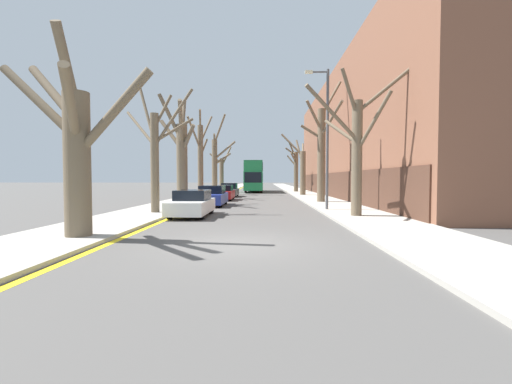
{
  "coord_description": "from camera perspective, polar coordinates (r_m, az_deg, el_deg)",
  "views": [
    {
      "loc": [
        0.79,
        -9.75,
        1.91
      ],
      "look_at": [
        -0.23,
        33.52,
        0.2
      ],
      "focal_mm": 24.0,
      "sensor_mm": 36.0,
      "label": 1
    }
  ],
  "objects": [
    {
      "name": "ground_plane",
      "position": [
        9.96,
        -3.27,
        -8.81
      ],
      "size": [
        300.0,
        300.0,
        0.0
      ],
      "primitive_type": "plane",
      "color": "#4C4947"
    },
    {
      "name": "sidewalk_left",
      "position": [
        60.12,
        -4.83,
        0.49
      ],
      "size": [
        3.49,
        120.0,
        0.12
      ],
      "primitive_type": "cube",
      "color": "#A39E93",
      "rests_on": "ground"
    },
    {
      "name": "sidewalk_right",
      "position": [
        59.97,
        6.04,
        0.48
      ],
      "size": [
        3.49,
        120.0,
        0.12
      ],
      "primitive_type": "cube",
      "color": "#A39E93",
      "rests_on": "ground"
    },
    {
      "name": "building_facade_right",
      "position": [
        37.39,
        19.7,
        8.66
      ],
      "size": [
        10.08,
        44.05,
        12.34
      ],
      "color": "brown",
      "rests_on": "ground"
    },
    {
      "name": "kerb_line_stripe",
      "position": [
        59.95,
        -3.0,
        0.44
      ],
      "size": [
        0.24,
        120.0,
        0.01
      ],
      "primitive_type": "cube",
      "color": "yellow",
      "rests_on": "ground"
    },
    {
      "name": "street_tree_left_0",
      "position": [
        12.03,
        -27.97,
        6.67
      ],
      "size": [
        5.4,
        3.64,
        6.23
      ],
      "color": "brown",
      "rests_on": "ground"
    },
    {
      "name": "street_tree_left_1",
      "position": [
        19.13,
        -16.39,
        6.33
      ],
      "size": [
        4.34,
        2.38,
        7.03
      ],
      "color": "brown",
      "rests_on": "ground"
    },
    {
      "name": "street_tree_left_2",
      "position": [
        25.68,
        -12.38,
        6.06
      ],
      "size": [
        3.16,
        4.32,
        8.0
      ],
      "color": "brown",
      "rests_on": "ground"
    },
    {
      "name": "street_tree_left_3",
      "position": [
        32.88,
        -9.23,
        5.76
      ],
      "size": [
        1.87,
        3.85,
        8.06
      ],
      "color": "brown",
      "rests_on": "ground"
    },
    {
      "name": "street_tree_left_4",
      "position": [
        40.88,
        -6.74,
        4.83
      ],
      "size": [
        2.89,
        2.62,
        9.32
      ],
      "color": "brown",
      "rests_on": "ground"
    },
    {
      "name": "street_tree_left_5",
      "position": [
        47.97,
        -5.75,
        3.21
      ],
      "size": [
        3.13,
        2.0,
        6.37
      ],
      "color": "brown",
      "rests_on": "ground"
    },
    {
      "name": "street_tree_right_0",
      "position": [
        17.22,
        16.45,
        7.13
      ],
      "size": [
        5.32,
        3.71,
        7.24
      ],
      "color": "brown",
      "rests_on": "ground"
    },
    {
      "name": "street_tree_right_1",
      "position": [
        27.07,
        10.9,
        6.99
      ],
      "size": [
        3.45,
        4.11,
        9.72
      ],
      "color": "brown",
      "rests_on": "ground"
    },
    {
      "name": "street_tree_right_2",
      "position": [
        38.22,
        7.66,
        3.82
      ],
      "size": [
        2.72,
        2.05,
        6.94
      ],
      "color": "brown",
      "rests_on": "ground"
    },
    {
      "name": "street_tree_right_3",
      "position": [
        47.69,
        6.59,
        3.82
      ],
      "size": [
        1.87,
        2.29,
        6.83
      ],
      "color": "brown",
      "rests_on": "ground"
    },
    {
      "name": "double_decker_bus",
      "position": [
        49.02,
        -0.29,
        2.86
      ],
      "size": [
        2.47,
        11.5,
        4.26
      ],
      "color": "#1E7F47",
      "rests_on": "ground"
    },
    {
      "name": "parked_car_0",
      "position": [
        17.69,
        -10.6,
        -1.92
      ],
      "size": [
        1.77,
        4.31,
        1.33
      ],
      "color": "silver",
      "rests_on": "ground"
    },
    {
      "name": "parked_car_1",
      "position": [
        24.24,
        -7.34,
        -0.69
      ],
      "size": [
        1.82,
        4.5,
        1.42
      ],
      "color": "navy",
      "rests_on": "ground"
    },
    {
      "name": "parked_car_2",
      "position": [
        30.4,
        -5.57,
        -0.15
      ],
      "size": [
        1.84,
        4.19,
        1.33
      ],
      "color": "maroon",
      "rests_on": "ground"
    },
    {
      "name": "parked_car_3",
      "position": [
        36.01,
        -4.48,
        0.29
      ],
      "size": [
        1.74,
        4.45,
        1.43
      ],
      "color": "#4C5156",
      "rests_on": "ground"
    },
    {
      "name": "lamp_post",
      "position": [
        20.51,
        11.55,
        9.65
      ],
      "size": [
        1.4,
        0.2,
        8.2
      ],
      "color": "#4C4F54",
      "rests_on": "ground"
    }
  ]
}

